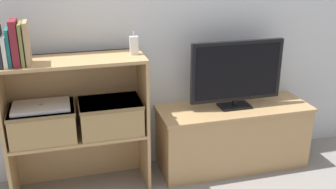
{
  "coord_description": "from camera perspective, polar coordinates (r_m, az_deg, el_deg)",
  "views": [
    {
      "loc": [
        -0.64,
        -2.2,
        1.54
      ],
      "look_at": [
        0.0,
        0.16,
        0.62
      ],
      "focal_mm": 42.0,
      "sensor_mm": 36.0,
      "label": 1
    }
  ],
  "objects": [
    {
      "name": "ground_plane",
      "position": [
        2.76,
        0.91,
        -13.35
      ],
      "size": [
        16.0,
        16.0,
        0.0
      ],
      "primitive_type": "plane",
      "color": "gray"
    },
    {
      "name": "wall_back",
      "position": [
        2.7,
        -1.38,
        13.34
      ],
      "size": [
        10.0,
        0.05,
        2.4
      ],
      "color": "silver",
      "rests_on": "ground_plane"
    },
    {
      "name": "tv_stand",
      "position": [
        2.95,
        9.35,
        -5.99
      ],
      "size": [
        1.1,
        0.39,
        0.47
      ],
      "color": "tan",
      "rests_on": "ground_plane"
    },
    {
      "name": "tv",
      "position": [
        2.76,
        9.95,
        3.14
      ],
      "size": [
        0.67,
        0.14,
        0.48
      ],
      "color": "black",
      "rests_on": "tv_stand"
    },
    {
      "name": "bookshelf_lower_tier",
      "position": [
        2.74,
        -12.65,
        -7.71
      ],
      "size": [
        0.88,
        0.33,
        0.41
      ],
      "color": "tan",
      "rests_on": "ground_plane"
    },
    {
      "name": "bookshelf_upper_tier",
      "position": [
        2.56,
        -13.45,
        1.44
      ],
      "size": [
        0.88,
        0.33,
        0.5
      ],
      "color": "tan",
      "rests_on": "bookshelf_lower_tier"
    },
    {
      "name": "book_ivory",
      "position": [
        2.39,
        -22.52,
        5.89
      ],
      "size": [
        0.02,
        0.16,
        0.18
      ],
      "color": "silver",
      "rests_on": "bookshelf_upper_tier"
    },
    {
      "name": "book_teal",
      "position": [
        2.38,
        -22.04,
        6.36
      ],
      "size": [
        0.02,
        0.13,
        0.21
      ],
      "color": "#1E7075",
      "rests_on": "bookshelf_upper_tier"
    },
    {
      "name": "book_maroon",
      "position": [
        2.37,
        -21.29,
        6.99
      ],
      "size": [
        0.04,
        0.15,
        0.26
      ],
      "color": "maroon",
      "rests_on": "bookshelf_upper_tier"
    },
    {
      "name": "book_olive",
      "position": [
        2.37,
        -20.44,
        6.87
      ],
      "size": [
        0.02,
        0.16,
        0.24
      ],
      "color": "olive",
      "rests_on": "bookshelf_upper_tier"
    },
    {
      "name": "book_tan",
      "position": [
        2.37,
        -19.79,
        7.01
      ],
      "size": [
        0.02,
        0.14,
        0.25
      ],
      "color": "tan",
      "rests_on": "bookshelf_upper_tier"
    },
    {
      "name": "baby_monitor",
      "position": [
        2.47,
        -4.97,
        7.11
      ],
      "size": [
        0.05,
        0.04,
        0.14
      ],
      "color": "white",
      "rests_on": "bookshelf_upper_tier"
    },
    {
      "name": "storage_basket_left",
      "position": [
        2.56,
        -17.69,
        -3.78
      ],
      "size": [
        0.4,
        0.3,
        0.21
      ],
      "color": "tan",
      "rests_on": "bookshelf_lower_tier"
    },
    {
      "name": "storage_basket_right",
      "position": [
        2.57,
        -8.34,
        -2.91
      ],
      "size": [
        0.4,
        0.3,
        0.21
      ],
      "color": "tan",
      "rests_on": "bookshelf_lower_tier"
    },
    {
      "name": "laptop",
      "position": [
        2.52,
        -17.94,
        -1.63
      ],
      "size": [
        0.34,
        0.23,
        0.02
      ],
      "color": "white",
      "rests_on": "storage_basket_left"
    }
  ]
}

